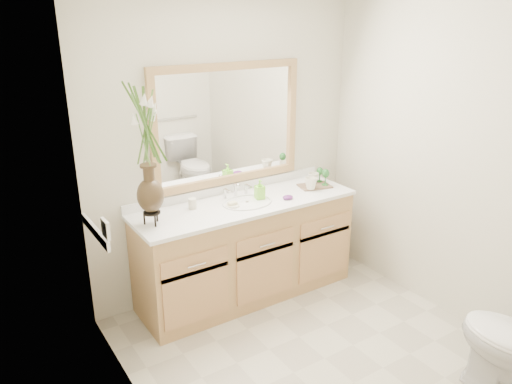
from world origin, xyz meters
TOP-DOWN VIEW (x-y plane):
  - floor at (0.00, 0.00)m, footprint 2.60×2.60m
  - wall_back at (0.00, 1.30)m, footprint 2.40×0.02m
  - wall_left at (-1.20, 0.00)m, footprint 0.02×2.60m
  - wall_right at (1.20, 0.00)m, footprint 0.02×2.60m
  - vanity at (0.00, 1.01)m, footprint 1.80×0.55m
  - counter at (0.00, 1.01)m, footprint 1.84×0.57m
  - sink at (0.00, 1.00)m, footprint 0.38×0.34m
  - mirror at (0.00, 1.28)m, footprint 1.32×0.04m
  - switch_plate at (-1.19, 0.76)m, footprint 0.02×0.12m
  - door at (-0.30, -1.29)m, footprint 0.80×0.03m
  - flower_vase at (-0.79, 1.01)m, footprint 0.22×0.22m
  - tumbler at (-0.42, 1.12)m, footprint 0.06×0.06m
  - soap_dish at (-0.14, 0.99)m, footprint 0.11×0.11m
  - soap_bottle at (0.13, 1.02)m, footprint 0.08×0.08m
  - purple_dish at (0.32, 0.89)m, footprint 0.10×0.08m
  - tray at (0.69, 1.00)m, footprint 0.30×0.24m
  - mug_left at (0.60, 0.95)m, footprint 0.13×0.13m
  - mug_right at (0.72, 1.06)m, footprint 0.13×0.12m
  - goblet_front at (0.78, 0.96)m, footprint 0.06×0.06m
  - goblet_back at (0.80, 1.06)m, footprint 0.06×0.06m

SIDE VIEW (x-z plane):
  - floor at x=0.00m, z-range 0.00..0.00m
  - vanity at x=0.00m, z-range 0.00..0.80m
  - sink at x=0.00m, z-range 0.66..0.89m
  - counter at x=0.00m, z-range 0.80..0.83m
  - tray at x=0.69m, z-range 0.83..0.84m
  - soap_dish at x=-0.14m, z-range 0.82..0.86m
  - purple_dish at x=0.32m, z-range 0.83..0.86m
  - tumbler at x=-0.42m, z-range 0.83..0.91m
  - mug_right at x=0.72m, z-range 0.84..0.94m
  - mug_left at x=0.60m, z-range 0.84..0.95m
  - soap_bottle at x=0.13m, z-range 0.83..0.97m
  - goblet_back at x=0.80m, z-range 0.87..1.00m
  - goblet_front at x=0.78m, z-range 0.87..1.01m
  - switch_plate at x=-1.19m, z-range 0.92..1.04m
  - door at x=-0.30m, z-range 0.00..2.00m
  - wall_back at x=0.00m, z-range 0.00..2.40m
  - wall_left at x=-1.20m, z-range 0.00..2.40m
  - wall_right at x=1.20m, z-range 0.00..2.40m
  - mirror at x=0.00m, z-range 0.92..1.89m
  - flower_vase at x=-0.79m, z-range 0.99..1.91m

